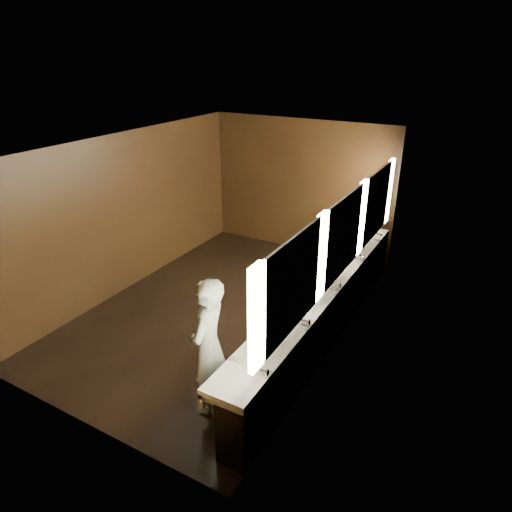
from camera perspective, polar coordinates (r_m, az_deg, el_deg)
The scene contains 10 objects.
floor at distance 7.88m, azimuth -3.94°, elevation -6.63°, with size 6.00×6.00×0.00m, color black.
ceiling at distance 6.86m, azimuth -4.64°, elevation 13.78°, with size 4.00×6.00×0.02m, color #2D2D2B.
wall_back at distance 9.75m, azimuth 5.56°, elevation 8.59°, with size 4.00×0.02×2.80m, color black.
wall_front at distance 5.30m, azimuth -22.52°, elevation -7.94°, with size 4.00×0.02×2.80m, color black.
wall_left at distance 8.46m, azimuth -15.70°, elevation 5.24°, with size 0.02×6.00×2.80m, color black.
wall_right at distance 6.45m, azimuth 10.77°, elevation -0.43°, with size 0.02×6.00×2.80m, color black.
sink_counter at distance 6.93m, azimuth 8.56°, elevation -6.86°, with size 0.55×5.40×1.01m.
mirror_band at distance 6.31m, azimuth 10.85°, elevation 2.48°, with size 0.06×5.03×1.15m.
person at distance 5.49m, azimuth -5.96°, elevation -11.19°, with size 0.64×0.42×1.76m, color #96C4E0.
trash_bin at distance 6.72m, azimuth 5.17°, elevation -9.71°, with size 0.39×0.39×0.61m, color black.
Camera 1 is at (3.76, -5.58, 4.09)m, focal length 32.00 mm.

